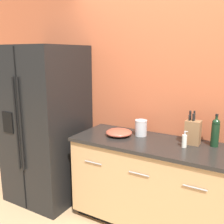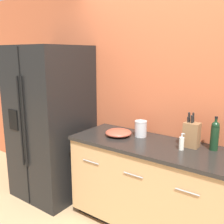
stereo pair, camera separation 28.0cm
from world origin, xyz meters
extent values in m
cube|color=#BC5B38|center=(0.00, 1.01, 1.30)|extent=(10.00, 0.05, 2.60)
cube|color=tan|center=(0.13, 0.67, 0.49)|extent=(2.10, 0.62, 0.81)
cube|color=black|center=(0.13, 0.65, 0.92)|extent=(2.13, 0.64, 0.03)
cylinder|color=#99999E|center=(-0.62, 0.34, 0.72)|extent=(0.20, 0.01, 0.01)
cylinder|color=#99999E|center=(-0.12, 0.34, 0.72)|extent=(0.20, 0.01, 0.01)
cylinder|color=#99999E|center=(0.39, 0.34, 0.72)|extent=(0.20, 0.01, 0.01)
cube|color=black|center=(-1.47, 0.58, 0.94)|extent=(0.84, 0.79, 1.89)
cube|color=black|center=(-1.47, 0.18, 0.94)|extent=(0.01, 0.01, 1.85)
cylinder|color=black|center=(-1.51, 0.17, 1.04)|extent=(0.02, 0.02, 1.04)
cylinder|color=black|center=(-1.44, 0.17, 1.04)|extent=(0.02, 0.02, 1.04)
cube|color=black|center=(-1.66, 0.18, 1.04)|extent=(0.16, 0.01, 0.24)
cube|color=olive|center=(0.24, 0.79, 1.05)|extent=(0.14, 0.11, 0.23)
cylinder|color=black|center=(0.20, 0.81, 1.21)|extent=(0.02, 0.04, 0.09)
cylinder|color=black|center=(0.20, 0.78, 1.20)|extent=(0.01, 0.03, 0.06)
cylinder|color=black|center=(0.24, 0.81, 1.22)|extent=(0.02, 0.04, 0.10)
cylinder|color=black|center=(0.24, 0.78, 1.21)|extent=(0.02, 0.04, 0.08)
cylinder|color=black|center=(0.44, 0.83, 1.04)|extent=(0.08, 0.08, 0.22)
sphere|color=black|center=(0.44, 0.83, 1.17)|extent=(0.07, 0.07, 0.07)
cylinder|color=black|center=(0.44, 0.83, 1.19)|extent=(0.02, 0.02, 0.08)
cylinder|color=black|center=(0.44, 0.83, 1.24)|extent=(0.03, 0.03, 0.02)
cylinder|color=silver|center=(0.20, 0.66, 0.99)|extent=(0.05, 0.05, 0.12)
cylinder|color=#B2B2B5|center=(0.20, 0.66, 1.07)|extent=(0.02, 0.02, 0.04)
cylinder|color=#B2B2B5|center=(0.21, 0.66, 1.09)|extent=(0.03, 0.01, 0.01)
cylinder|color=#B7B7BA|center=(-0.30, 0.79, 1.01)|extent=(0.13, 0.13, 0.16)
cylinder|color=#B7B7BA|center=(-0.30, 0.79, 1.10)|extent=(0.13, 0.13, 0.01)
sphere|color=#B7B7BA|center=(-0.30, 0.79, 1.11)|extent=(0.02, 0.02, 0.02)
ellipsoid|color=#B24C38|center=(-0.50, 0.66, 0.97)|extent=(0.28, 0.28, 0.07)
camera|label=1|loc=(0.78, -1.70, 1.80)|focal=42.00mm
camera|label=2|loc=(1.01, -1.54, 1.80)|focal=42.00mm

